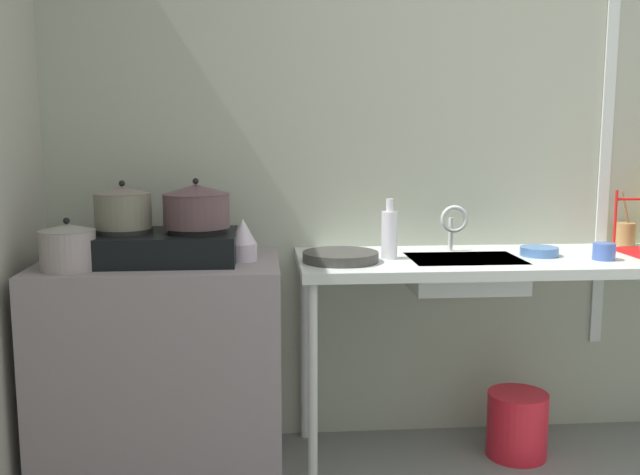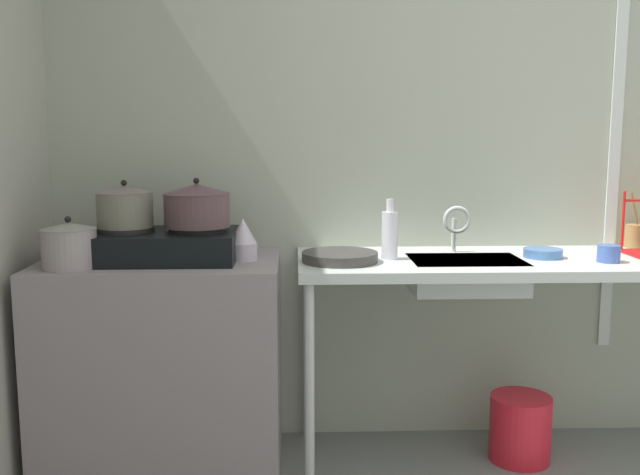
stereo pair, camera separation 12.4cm
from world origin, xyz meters
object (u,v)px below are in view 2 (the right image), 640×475
(pot_on_right_burner, at_px, (197,205))
(faucet, at_px, (456,223))
(bucket_on_floor, at_px, (520,428))
(sink_basin, at_px, (466,275))
(pot_on_left_burner, at_px, (125,206))
(cup_by_rack, at_px, (609,254))
(stove, at_px, (162,245))
(small_bowl_on_drainboard, at_px, (543,253))
(utensil_jar, at_px, (635,235))
(frying_pan, at_px, (340,257))
(pot_beside_stove, at_px, (69,245))
(bottle_by_sink, at_px, (390,234))
(percolator, at_px, (243,240))

(pot_on_right_burner, xyz_separation_m, faucet, (1.05, 0.12, -0.09))
(faucet, relative_size, bucket_on_floor, 0.73)
(pot_on_right_burner, bearing_deg, sink_basin, -1.57)
(pot_on_left_burner, bearing_deg, cup_by_rack, -3.25)
(stove, xyz_separation_m, small_bowl_on_drainboard, (1.52, 0.00, -0.04))
(small_bowl_on_drainboard, relative_size, bucket_on_floor, 0.56)
(cup_by_rack, distance_m, utensil_jar, 0.44)
(frying_pan, distance_m, cup_by_rack, 1.04)
(pot_on_left_burner, height_order, pot_beside_stove, pot_on_left_burner)
(pot_beside_stove, height_order, small_bowl_on_drainboard, pot_beside_stove)
(pot_on_right_burner, height_order, utensil_jar, pot_on_right_burner)
(sink_basin, height_order, bottle_by_sink, bottle_by_sink)
(percolator, relative_size, bottle_by_sink, 0.69)
(pot_on_left_burner, relative_size, utensil_jar, 0.90)
(pot_beside_stove, bearing_deg, bucket_on_floor, 5.00)
(cup_by_rack, xyz_separation_m, small_bowl_on_drainboard, (-0.22, 0.11, -0.02))
(bottle_by_sink, height_order, bucket_on_floor, bottle_by_sink)
(percolator, distance_m, frying_pan, 0.39)
(cup_by_rack, bearing_deg, pot_on_right_burner, 176.18)
(frying_pan, xyz_separation_m, bottle_by_sink, (0.20, 0.05, 0.08))
(percolator, bearing_deg, bottle_by_sink, -0.09)
(percolator, xyz_separation_m, small_bowl_on_drainboard, (1.20, 0.01, -0.06))
(bucket_on_floor, bearing_deg, faucet, 155.73)
(percolator, distance_m, small_bowl_on_drainboard, 1.20)
(pot_beside_stove, distance_m, frying_pan, 1.02)
(pot_beside_stove, distance_m, cup_by_rack, 2.05)
(bucket_on_floor, bearing_deg, pot_on_right_burner, 179.93)
(sink_basin, height_order, small_bowl_on_drainboard, small_bowl_on_drainboard)
(frying_pan, bearing_deg, pot_on_left_burner, 175.74)
(pot_on_left_burner, height_order, frying_pan, pot_on_left_burner)
(pot_on_right_burner, height_order, sink_basin, pot_on_right_burner)
(pot_beside_stove, xyz_separation_m, percolator, (0.63, 0.15, -0.00))
(pot_on_left_burner, xyz_separation_m, cup_by_rack, (1.88, -0.11, -0.18))
(small_bowl_on_drainboard, bearing_deg, utensil_jar, 25.61)
(pot_beside_stove, xyz_separation_m, cup_by_rack, (2.05, 0.05, -0.05))
(pot_on_right_burner, height_order, frying_pan, pot_on_right_burner)
(pot_beside_stove, height_order, sink_basin, pot_beside_stove)
(frying_pan, bearing_deg, percolator, 172.17)
(pot_on_left_burner, bearing_deg, pot_beside_stove, -137.77)
(stove, distance_m, bottle_by_sink, 0.90)
(cup_by_rack, xyz_separation_m, utensil_jar, (0.27, 0.34, 0.02))
(pot_on_left_burner, relative_size, frying_pan, 0.74)
(pot_beside_stove, distance_m, sink_basin, 1.53)
(pot_on_right_burner, relative_size, pot_beside_stove, 1.29)
(bottle_by_sink, distance_m, utensil_jar, 1.14)
(cup_by_rack, height_order, utensil_jar, utensil_jar)
(pot_on_right_burner, distance_m, faucet, 1.06)
(percolator, bearing_deg, cup_by_rack, -3.89)
(percolator, relative_size, utensil_jar, 0.68)
(faucet, distance_m, small_bowl_on_drainboard, 0.36)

